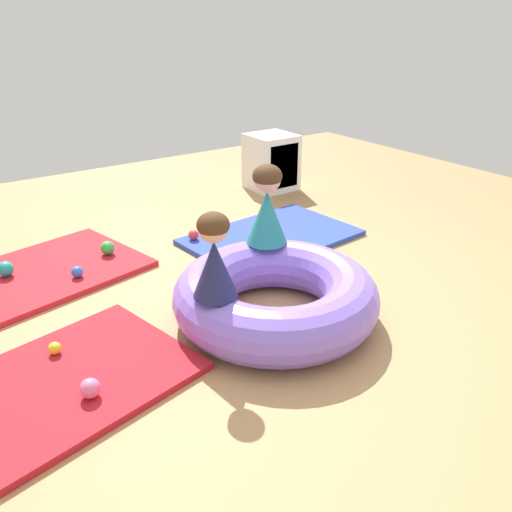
# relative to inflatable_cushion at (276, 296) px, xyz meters

# --- Properties ---
(ground_plane) EXTENTS (8.00, 8.00, 0.00)m
(ground_plane) POSITION_rel_inflatable_cushion_xyz_m (-0.04, -0.09, -0.16)
(ground_plane) COLOR tan
(gym_mat_center_rear) EXTENTS (1.26, 1.08, 0.04)m
(gym_mat_center_rear) POSITION_rel_inflatable_cushion_xyz_m (-1.18, 0.11, -0.14)
(gym_mat_center_rear) COLOR #B21923
(gym_mat_center_rear) RESTS_ON ground
(gym_mat_far_right) EXTENTS (1.39, 0.98, 0.04)m
(gym_mat_far_right) POSITION_rel_inflatable_cushion_xyz_m (0.71, 1.00, -0.14)
(gym_mat_far_right) COLOR #2D47B7
(gym_mat_far_right) RESTS_ON ground
(gym_mat_near_left) EXTENTS (1.75, 1.25, 0.04)m
(gym_mat_near_left) POSITION_rel_inflatable_cushion_xyz_m (-1.12, 1.36, -0.14)
(gym_mat_near_left) COLOR red
(gym_mat_near_left) RESTS_ON ground
(inflatable_cushion) EXTENTS (1.21, 1.21, 0.32)m
(inflatable_cushion) POSITION_rel_inflatable_cushion_xyz_m (0.00, 0.00, 0.00)
(inflatable_cushion) COLOR #8466E0
(inflatable_cushion) RESTS_ON ground
(child_in_teal) EXTENTS (0.32, 0.32, 0.51)m
(child_in_teal) POSITION_rel_inflatable_cushion_xyz_m (0.21, 0.38, 0.41)
(child_in_teal) COLOR teal
(child_in_teal) RESTS_ON inflatable_cushion
(child_in_navy) EXTENTS (0.32, 0.32, 0.46)m
(child_in_navy) POSITION_rel_inflatable_cushion_xyz_m (-0.43, -0.04, 0.38)
(child_in_navy) COLOR navy
(child_in_navy) RESTS_ON inflatable_cushion
(play_ball_blue) EXTENTS (0.08, 0.08, 0.08)m
(play_ball_blue) POSITION_rel_inflatable_cushion_xyz_m (-0.81, 1.15, -0.08)
(play_ball_blue) COLOR blue
(play_ball_blue) RESTS_ON gym_mat_near_left
(play_ball_yellow) EXTENTS (0.07, 0.07, 0.07)m
(play_ball_yellow) POSITION_rel_inflatable_cushion_xyz_m (-1.19, 0.34, -0.09)
(play_ball_yellow) COLOR yellow
(play_ball_yellow) RESTS_ON gym_mat_center_rear
(play_ball_green) EXTENTS (0.10, 0.10, 0.10)m
(play_ball_green) POSITION_rel_inflatable_cushion_xyz_m (-0.50, 1.39, -0.07)
(play_ball_green) COLOR green
(play_ball_green) RESTS_ON gym_mat_near_left
(play_ball_teal) EXTENTS (0.11, 0.11, 0.11)m
(play_ball_teal) POSITION_rel_inflatable_cushion_xyz_m (-1.20, 1.45, -0.07)
(play_ball_teal) COLOR teal
(play_ball_teal) RESTS_ON gym_mat_near_left
(play_ball_pink) EXTENTS (0.10, 0.10, 0.10)m
(play_ball_pink) POSITION_rel_inflatable_cushion_xyz_m (-1.16, -0.11, -0.07)
(play_ball_pink) COLOR pink
(play_ball_pink) RESTS_ON gym_mat_center_rear
(play_ball_red_second) EXTENTS (0.08, 0.08, 0.08)m
(play_ball_red_second) POSITION_rel_inflatable_cushion_xyz_m (0.15, 1.27, -0.08)
(play_ball_red_second) COLOR red
(play_ball_red_second) RESTS_ON gym_mat_far_right
(storage_cube) EXTENTS (0.44, 0.44, 0.56)m
(storage_cube) POSITION_rel_inflatable_cushion_xyz_m (1.53, 2.08, 0.12)
(storage_cube) COLOR white
(storage_cube) RESTS_ON ground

